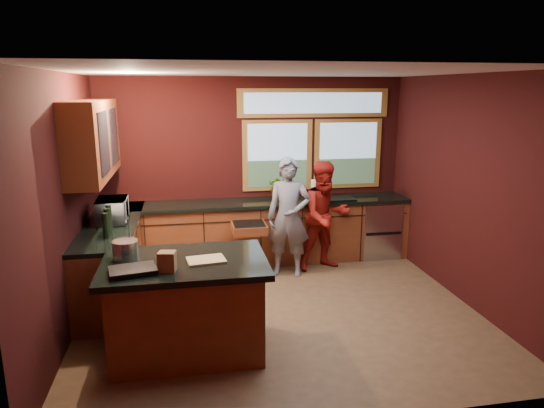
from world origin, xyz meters
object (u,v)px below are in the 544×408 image
object	(u,v)px
island	(187,306)
cutting_board	(206,260)
stock_pot	(125,250)
person_grey	(289,217)
person_red	(325,216)

from	to	relation	value
island	cutting_board	distance (m)	0.52
stock_pot	cutting_board	bearing A→B (deg)	-14.93
island	stock_pot	xyz separation A→B (m)	(-0.55, 0.15, 0.56)
person_grey	person_red	size ratio (longest dim) A/B	1.05
person_grey	stock_pot	bearing A→B (deg)	-121.24
person_red	cutting_board	bearing A→B (deg)	-143.71
person_grey	person_red	xyz separation A→B (m)	(0.56, 0.12, -0.04)
person_grey	stock_pot	xyz separation A→B (m)	(-1.95, -1.68, 0.22)
person_red	cutting_board	world-z (taller)	person_red
person_grey	stock_pot	world-z (taller)	person_grey
person_red	stock_pot	xyz separation A→B (m)	(-2.51, -1.80, 0.26)
island	stock_pot	bearing A→B (deg)	164.74
person_red	cutting_board	distance (m)	2.67
person_grey	cutting_board	distance (m)	2.24
person_red	stock_pot	bearing A→B (deg)	-156.71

